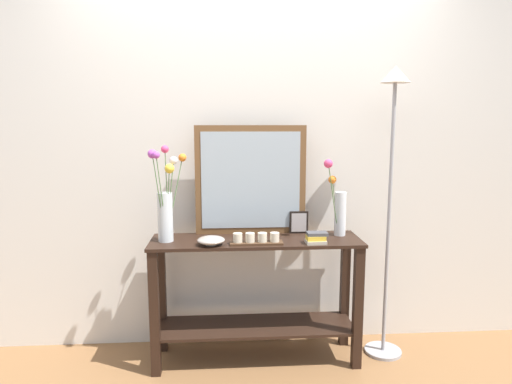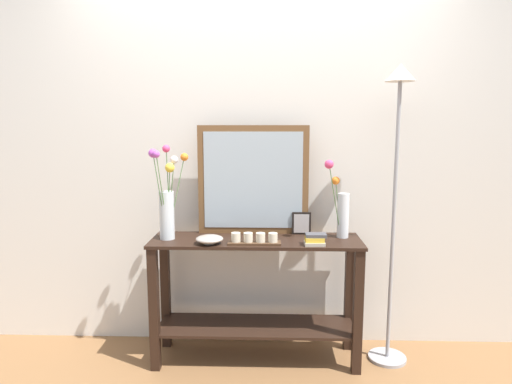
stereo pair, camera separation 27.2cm
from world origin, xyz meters
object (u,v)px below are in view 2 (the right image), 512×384
Objects in this scene: vase_right at (341,208)px; decorative_bowl at (209,239)px; mirror_leaning at (253,180)px; picture_frame_small at (301,223)px; book_stack at (315,239)px; console_table at (256,287)px; candle_tray at (254,239)px; tall_vase_left at (167,203)px; floor_lamp at (396,167)px.

vase_right reaches higher than decorative_bowl.
mirror_leaning reaches higher than picture_frame_small.
book_stack is (0.63, -0.01, 0.00)m from decorative_bowl.
console_table is 4.11× the size of candle_tray.
tall_vase_left is 4.02× the size of picture_frame_small.
candle_tray is (-0.01, -0.11, 0.34)m from console_table.
floor_lamp is at bearing -12.04° from picture_frame_small.
tall_vase_left is 1.17× the size of vase_right.
floor_lamp is (0.86, 0.12, 0.43)m from candle_tray.
mirror_leaning is 4.34× the size of decorative_bowl.
vase_right is 1.57× the size of candle_tray.
floor_lamp reaches higher than tall_vase_left.
vase_right is 3.42× the size of picture_frame_small.
vase_right is (0.56, -0.10, -0.16)m from mirror_leaning.
console_table is 9.96× the size of book_stack.
vase_right is 0.28m from picture_frame_small.
console_table is at bearing 160.62° from book_stack.
mirror_leaning is at bearing 169.95° from vase_right.
vase_right is 0.30m from book_stack.
tall_vase_left is 0.35m from decorative_bowl.
mirror_leaning is at bearing 175.67° from picture_frame_small.
console_table is 0.36m from candle_tray.
decorative_bowl is at bearing -178.52° from candle_tray.
mirror_leaning reaches higher than console_table.
mirror_leaning reaches higher than decorative_bowl.
mirror_leaning is at bearing 47.38° from decorative_bowl.
console_table is 2.23× the size of tall_vase_left.
picture_frame_small reaches higher than candle_tray.
floor_lamp is (0.32, -0.04, 0.27)m from vase_right.
book_stack is 0.67m from floor_lamp.
mirror_leaning is at bearing 93.59° from candle_tray.
picture_frame_small is (-0.24, 0.07, -0.11)m from vase_right.
vase_right is (1.08, 0.08, -0.04)m from tall_vase_left.
tall_vase_left reaches higher than decorative_bowl.
picture_frame_small is at bearing 167.96° from floor_lamp.
floor_lamp is at bearing 6.64° from decorative_bowl.
book_stack is at bearing -36.80° from mirror_leaning.
vase_right is at bearing 6.31° from console_table.
console_table is at bearing 22.93° from decorative_bowl.
book_stack is (0.06, -0.26, -0.04)m from picture_frame_small.
tall_vase_left reaches higher than book_stack.
vase_right reaches higher than book_stack.
mirror_leaning is at bearing 143.20° from book_stack.
console_table is at bearing -155.29° from picture_frame_small.
candle_tray is (-0.54, -0.17, -0.16)m from vase_right.
floor_lamp is at bearing 8.25° from candle_tray.
picture_frame_small is 0.27m from book_stack.
floor_lamp is at bearing 15.67° from book_stack.
console_table is 2.62× the size of vase_right.
tall_vase_left is 1.09m from vase_right.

